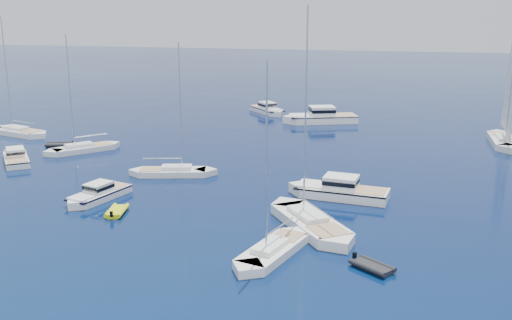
{
  "coord_description": "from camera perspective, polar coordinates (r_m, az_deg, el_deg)",
  "views": [
    {
      "loc": [
        13.4,
        -34.99,
        17.84
      ],
      "look_at": [
        0.33,
        23.34,
        2.2
      ],
      "focal_mm": 42.43,
      "sensor_mm": 36.0,
      "label": 1
    }
  ],
  "objects": [
    {
      "name": "motor_cruiser_centre",
      "position": [
        57.68,
        7.77,
        -3.49
      ],
      "size": [
        10.59,
        4.47,
        2.7
      ],
      "primitive_type": null,
      "rotation": [
        0.0,
        0.0,
        1.44
      ],
      "color": "white",
      "rests_on": "ground"
    },
    {
      "name": "sailboat_mid_r",
      "position": [
        49.91,
        5.12,
        -6.34
      ],
      "size": [
        9.77,
        12.1,
        18.33
      ],
      "primitive_type": null,
      "rotation": [
        0.0,
        0.0,
        0.61
      ],
      "color": "white",
      "rests_on": "ground"
    },
    {
      "name": "sailboat_sails_r",
      "position": [
        84.73,
        22.28,
        1.4
      ],
      "size": [
        3.27,
        12.13,
        17.78
      ],
      "primitive_type": null,
      "rotation": [
        0.0,
        0.0,
        3.13
      ],
      "color": "silver",
      "rests_on": "ground"
    },
    {
      "name": "sailboat_centre",
      "position": [
        64.96,
        -7.81,
        -1.42
      ],
      "size": [
        10.16,
        4.81,
        14.46
      ],
      "primitive_type": null,
      "rotation": [
        0.0,
        0.0,
        4.95
      ],
      "color": "silver",
      "rests_on": "ground"
    },
    {
      "name": "motor_cruiser_distant",
      "position": [
        93.14,
        6.07,
        3.54
      ],
      "size": [
        12.72,
        7.6,
        3.2
      ],
      "primitive_type": null,
      "rotation": [
        0.0,
        0.0,
        1.91
      ],
      "color": "white",
      "rests_on": "ground"
    },
    {
      "name": "tender_grey_near",
      "position": [
        43.07,
        10.88,
        -10.09
      ],
      "size": [
        3.63,
        3.36,
        0.95
      ],
      "primitive_type": null,
      "rotation": [
        0.0,
        0.0,
        4.06
      ],
      "color": "black",
      "rests_on": "ground"
    },
    {
      "name": "motor_cruiser_left",
      "position": [
        58.37,
        -14.67,
        -3.63
      ],
      "size": [
        4.5,
        8.17,
        2.05
      ],
      "primitive_type": null,
      "rotation": [
        0.0,
        0.0,
        2.86
      ],
      "color": "white",
      "rests_on": "ground"
    },
    {
      "name": "sailboat_far_l",
      "position": [
        90.26,
        -21.5,
        2.23
      ],
      "size": [
        11.64,
        6.15,
        16.58
      ],
      "primitive_type": null,
      "rotation": [
        0.0,
        0.0,
        1.27
      ],
      "color": "white",
      "rests_on": "ground"
    },
    {
      "name": "sailboat_mid_l",
      "position": [
        77.48,
        -16.01,
        0.77
      ],
      "size": [
        8.78,
        9.18,
        14.82
      ],
      "primitive_type": null,
      "rotation": [
        0.0,
        0.0,
        2.39
      ],
      "color": "silver",
      "rests_on": "ground"
    },
    {
      "name": "motor_cruiser_horizon",
      "position": [
        100.65,
        1.1,
        4.45
      ],
      "size": [
        7.84,
        8.5,
        2.33
      ],
      "primitive_type": null,
      "rotation": [
        0.0,
        0.0,
        3.85
      ],
      "color": "white",
      "rests_on": "ground"
    },
    {
      "name": "ground",
      "position": [
        41.5,
        -7.65,
        -10.94
      ],
      "size": [
        400.0,
        400.0,
        0.0
      ],
      "primitive_type": "plane",
      "color": "#07254A",
      "rests_on": "ground"
    },
    {
      "name": "tender_grey_far",
      "position": [
        81.15,
        -18.04,
        1.23
      ],
      "size": [
        3.91,
        2.9,
        0.95
      ],
      "primitive_type": null,
      "rotation": [
        0.0,
        0.0,
        1.88
      ],
      "color": "black",
      "rests_on": "ground"
    },
    {
      "name": "sailboat_fore",
      "position": [
        44.57,
        1.58,
        -8.94
      ],
      "size": [
        5.41,
        10.29,
        14.66
      ],
      "primitive_type": null,
      "rotation": [
        0.0,
        0.0,
        2.84
      ],
      "color": "white",
      "rests_on": "ground"
    },
    {
      "name": "motor_cruiser_far_l",
      "position": [
        74.9,
        -21.66,
        -0.17
      ],
      "size": [
        7.04,
        8.11,
        2.17
      ],
      "primitive_type": null,
      "rotation": [
        0.0,
        0.0,
        0.65
      ],
      "color": "white",
      "rests_on": "ground"
    },
    {
      "name": "tender_yellow",
      "position": [
        54.21,
        -12.98,
        -4.94
      ],
      "size": [
        2.25,
        3.36,
        0.95
      ],
      "primitive_type": null,
      "rotation": [
        0.0,
        0.0,
        0.16
      ],
      "color": "#D5DF0D",
      "rests_on": "ground"
    }
  ]
}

